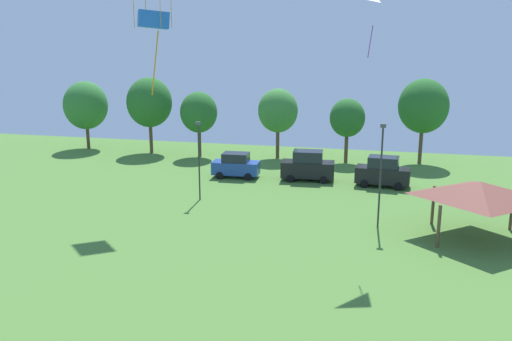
# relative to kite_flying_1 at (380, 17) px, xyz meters

# --- Properties ---
(kite_flying_1) EXTENTS (2.00, 2.13, 2.48)m
(kite_flying_1) POSITION_rel_kite_flying_1_xyz_m (0.00, 0.00, 0.00)
(kite_flying_1) COLOR white
(kite_flying_6) EXTENTS (1.57, 1.55, 4.47)m
(kite_flying_6) POSITION_rel_kite_flying_1_xyz_m (-8.27, -11.15, 0.16)
(kite_flying_6) COLOR blue
(parked_car_leftmost) EXTENTS (4.15, 2.10, 2.20)m
(parked_car_leftmost) POSITION_rel_kite_flying_1_xyz_m (-11.93, 13.54, -11.99)
(parked_car_leftmost) COLOR #234299
(parked_car_leftmost) RESTS_ON ground
(parked_car_second_from_left) EXTENTS (4.65, 2.32, 2.61)m
(parked_car_second_from_left) POSITION_rel_kite_flying_1_xyz_m (-5.63, 13.97, -11.81)
(parked_car_second_from_left) COLOR black
(parked_car_second_from_left) RESTS_ON ground
(parked_car_third_from_left) EXTENTS (4.52, 2.29, 2.53)m
(parked_car_third_from_left) POSITION_rel_kite_flying_1_xyz_m (0.68, 13.44, -11.85)
(parked_car_third_from_left) COLOR black
(parked_car_third_from_left) RESTS_ON ground
(park_pavilion) EXTENTS (6.22, 5.54, 3.60)m
(park_pavilion) POSITION_rel_kite_flying_1_xyz_m (6.38, 2.49, -10.01)
(park_pavilion) COLOR brown
(park_pavilion) RESTS_ON ground
(light_post_1) EXTENTS (0.36, 0.20, 6.78)m
(light_post_1) POSITION_rel_kite_flying_1_xyz_m (0.51, 3.14, -9.29)
(light_post_1) COLOR #2D2D33
(light_post_1) RESTS_ON ground
(light_post_2) EXTENTS (0.36, 0.20, 5.97)m
(light_post_2) POSITION_rel_kite_flying_1_xyz_m (-12.79, 6.35, -9.70)
(light_post_2) COLOR #2D2D33
(light_post_2) RESTS_ON ground
(treeline_tree_0) EXTENTS (4.76, 4.76, 7.44)m
(treeline_tree_0) POSITION_rel_kite_flying_1_xyz_m (-31.35, 22.17, -8.27)
(treeline_tree_0) COLOR brown
(treeline_tree_0) RESTS_ON ground
(treeline_tree_1) EXTENTS (4.74, 4.74, 8.02)m
(treeline_tree_1) POSITION_rel_kite_flying_1_xyz_m (-23.56, 21.65, -7.69)
(treeline_tree_1) COLOR brown
(treeline_tree_1) RESTS_ON ground
(treeline_tree_2) EXTENTS (3.79, 3.79, 6.70)m
(treeline_tree_2) POSITION_rel_kite_flying_1_xyz_m (-17.90, 21.03, -8.48)
(treeline_tree_2) COLOR brown
(treeline_tree_2) RESTS_ON ground
(treeline_tree_3) EXTENTS (4.01, 4.01, 7.09)m
(treeline_tree_3) POSITION_rel_kite_flying_1_xyz_m (-9.90, 22.18, -8.22)
(treeline_tree_3) COLOR brown
(treeline_tree_3) RESTS_ON ground
(treeline_tree_4) EXTENTS (3.41, 3.41, 6.32)m
(treeline_tree_4) POSITION_rel_kite_flying_1_xyz_m (-2.94, 21.83, -8.67)
(treeline_tree_4) COLOR brown
(treeline_tree_4) RESTS_ON ground
(treeline_tree_5) EXTENTS (4.75, 4.75, 8.27)m
(treeline_tree_5) POSITION_rel_kite_flying_1_xyz_m (4.14, 22.98, -7.45)
(treeline_tree_5) COLOR brown
(treeline_tree_5) RESTS_ON ground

